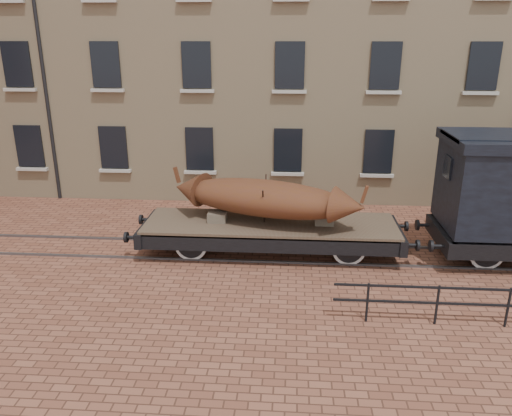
{
  "coord_description": "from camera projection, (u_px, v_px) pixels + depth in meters",
  "views": [
    {
      "loc": [
        1.14,
        -14.3,
        6.4
      ],
      "look_at": [
        0.07,
        0.5,
        1.3
      ],
      "focal_mm": 35.0,
      "sensor_mm": 36.0,
      "label": 1
    }
  ],
  "objects": [
    {
      "name": "iron_boat",
      "position": [
        264.0,
        198.0,
        15.04
      ],
      "size": [
        6.07,
        3.12,
        1.49
      ],
      "color": "#4F2A13",
      "rests_on": "flatcar_wagon"
    },
    {
      "name": "rail_track",
      "position": [
        253.0,
        251.0,
        15.64
      ],
      "size": [
        30.0,
        1.52,
        0.06
      ],
      "color": "#59595E",
      "rests_on": "ground"
    },
    {
      "name": "warehouse_cream",
      "position": [
        336.0,
        23.0,
        22.59
      ],
      "size": [
        40.0,
        10.19,
        14.0
      ],
      "color": "beige",
      "rests_on": "ground"
    },
    {
      "name": "flatcar_wagon",
      "position": [
        270.0,
        228.0,
        15.34
      ],
      "size": [
        8.66,
        2.35,
        1.31
      ],
      "color": "brown",
      "rests_on": "ground"
    },
    {
      "name": "ground",
      "position": [
        253.0,
        252.0,
        15.65
      ],
      "size": [
        90.0,
        90.0,
        0.0
      ],
      "primitive_type": "plane",
      "color": "brown"
    }
  ]
}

